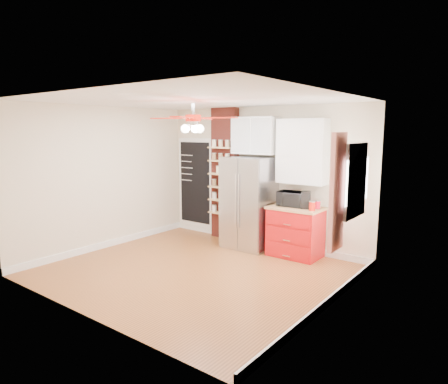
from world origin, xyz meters
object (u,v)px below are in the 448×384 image
Objects in this scene: red_cabinet at (295,232)px; ceiling_fan at (193,119)px; fridge at (249,203)px; toaster_oven at (292,199)px; coffee_maker at (306,200)px; pantry_jar_oats at (218,170)px; canister_left at (312,206)px.

red_cabinet is 2.75m from ceiling_fan.
fridge is 3.61× the size of toaster_oven.
coffee_maker is at bearing -0.59° from red_cabinet.
pantry_jar_oats is (-1.84, 0.11, 0.99)m from red_cabinet.
canister_left is at bearing -59.96° from coffee_maker.
pantry_jar_oats is (-0.87, 0.16, 0.57)m from fridge.
red_cabinet is at bearing -3.37° from pantry_jar_oats.
ceiling_fan is 10.10× the size of pantry_jar_oats.
canister_left is at bearing 50.03° from ceiling_fan.
ceiling_fan reaches higher than pantry_jar_oats.
fridge is at bearing 179.13° from toaster_oven.
coffee_maker is at bearing 143.47° from canister_left.
fridge is 0.89m from toaster_oven.
toaster_oven is 3.20× the size of canister_left.
ceiling_fan is 4.72× the size of coffee_maker.
red_cabinet is 0.62m from coffee_maker.
fridge is 1.25× the size of ceiling_fan.
toaster_oven is at bearing 171.62° from red_cabinet.
coffee_maker is 2.07m from pantry_jar_oats.
toaster_oven reaches higher than red_cabinet.
red_cabinet is 0.59m from toaster_oven.
fridge is 1.35m from canister_left.
toaster_oven is 1.80m from pantry_jar_oats.
pantry_jar_oats is at bearing 153.45° from coffee_maker.
red_cabinet is at bearing 159.12° from canister_left.
pantry_jar_oats is (-0.92, 1.79, -0.98)m from ceiling_fan.
coffee_maker is 2.14× the size of pantry_jar_oats.
red_cabinet is 1.94× the size of toaster_oven.
pantry_jar_oats reaches higher than toaster_oven.
red_cabinet is (0.97, 0.05, -0.42)m from fridge.
toaster_oven is 1.64× the size of coffee_maker.
canister_left is at bearing -23.49° from toaster_oven.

